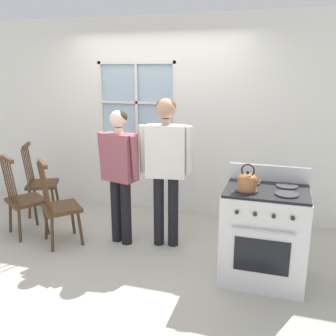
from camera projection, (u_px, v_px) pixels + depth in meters
ground_plane at (122, 251)px, 4.26m from camera, size 16.00×16.00×0.00m
wall_back at (161, 119)px, 5.20m from camera, size 6.40×0.16×2.70m
chair_by_window at (59, 207)px, 4.36m from camera, size 0.58×0.58×1.01m
chair_near_wall at (41, 183)px, 5.27m from camera, size 0.54×0.55×1.01m
chair_center_cluster at (24, 200)px, 4.60m from camera, size 0.57×0.56×1.01m
person_elderly_left at (120, 166)px, 4.25m from camera, size 0.55×0.30×1.57m
person_teen_center at (166, 158)px, 4.16m from camera, size 0.60×0.27×1.71m
stove at (264, 234)px, 3.60m from camera, size 0.78×0.68×1.08m
kettle at (247, 181)px, 3.39m from camera, size 0.21×0.17×0.25m
potted_plant at (141, 137)px, 5.26m from camera, size 0.11×0.11×0.32m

